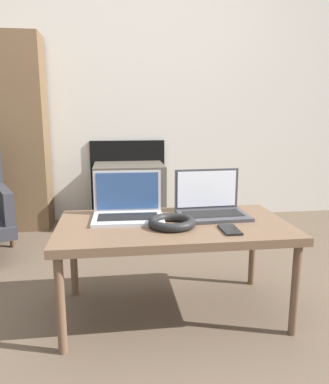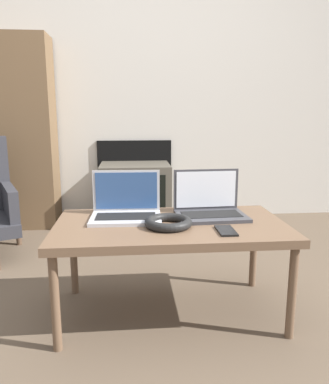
% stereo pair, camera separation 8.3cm
% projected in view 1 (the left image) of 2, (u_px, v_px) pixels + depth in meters
% --- Properties ---
extents(ground_plane, '(14.00, 14.00, 0.00)m').
position_uv_depth(ground_plane, '(184.00, 347.00, 1.50)').
color(ground_plane, brown).
extents(wall_back, '(7.00, 0.08, 2.60)m').
position_uv_depth(wall_back, '(142.00, 69.00, 3.15)').
color(wall_back, beige).
rests_on(wall_back, ground_plane).
extents(table, '(1.03, 0.57, 0.44)m').
position_uv_depth(table, '(173.00, 231.00, 1.68)').
color(table, brown).
rests_on(table, ground_plane).
extents(laptop_left, '(0.33, 0.24, 0.21)m').
position_uv_depth(laptop_left, '(128.00, 208.00, 1.74)').
color(laptop_left, '#B2B2B7').
rests_on(laptop_left, table).
extents(laptop_right, '(0.33, 0.24, 0.21)m').
position_uv_depth(laptop_right, '(211.00, 206.00, 1.79)').
color(laptop_right, '#38383D').
rests_on(laptop_right, table).
extents(headphones, '(0.21, 0.21, 0.04)m').
position_uv_depth(headphones, '(172.00, 222.00, 1.61)').
color(headphones, black).
rests_on(headphones, table).
extents(phone, '(0.07, 0.14, 0.01)m').
position_uv_depth(phone, '(230.00, 230.00, 1.56)').
color(phone, black).
rests_on(phone, table).
extents(tv, '(0.56, 0.45, 0.51)m').
position_uv_depth(tv, '(129.00, 195.00, 3.08)').
color(tv, '#4C473D').
rests_on(tv, ground_plane).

